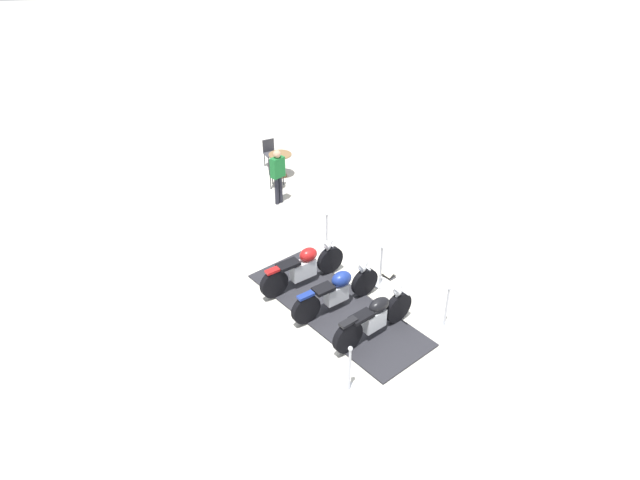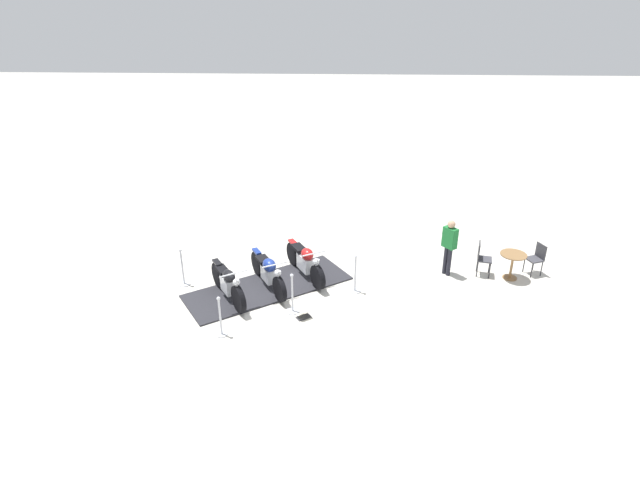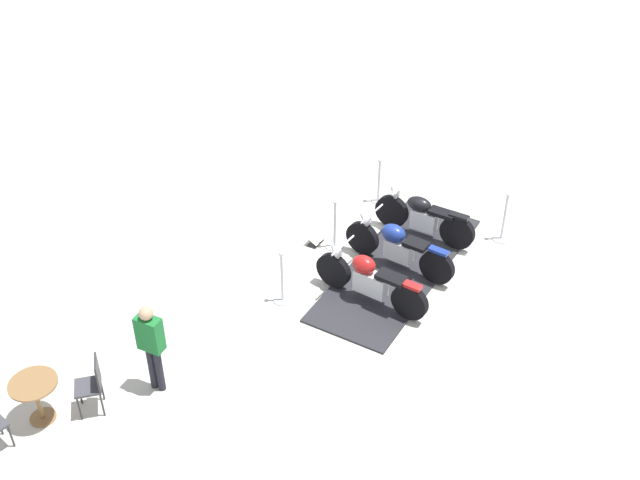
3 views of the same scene
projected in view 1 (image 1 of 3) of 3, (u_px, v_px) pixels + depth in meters
ground_plane at (336, 309)px, 12.58m from camera, size 80.00×80.00×0.00m
display_platform at (336, 308)px, 12.57m from camera, size 4.68×3.87×0.04m
motorcycle_black at (375, 317)px, 11.57m from camera, size 1.28×1.88×1.03m
motorcycle_navy at (337, 290)px, 12.32m from camera, size 1.27×2.07×1.00m
motorcycle_maroon at (304, 267)px, 13.06m from camera, size 1.24×2.05×1.01m
stanchion_right_rear at (327, 238)px, 14.38m from camera, size 0.33×0.33×1.11m
stanchion_right_mid at (381, 273)px, 13.16m from camera, size 0.35×0.35×1.10m
stanchion_right_front at (446, 312)px, 11.90m from camera, size 0.28×0.28×1.05m
stanchion_left_front at (349, 377)px, 10.41m from camera, size 0.36×0.36×1.10m
info_placard at (388, 274)px, 13.58m from camera, size 0.41×0.39×0.22m
cafe_table at (280, 160)px, 17.86m from camera, size 0.73×0.73×0.77m
cafe_chair_near_table at (276, 171)px, 17.17m from camera, size 0.48×0.48×1.00m
cafe_chair_across_table at (270, 152)px, 18.49m from camera, size 0.52×0.52×0.92m
bystander_person at (278, 172)px, 16.13m from camera, size 0.42×0.45×1.68m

